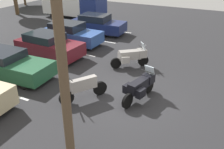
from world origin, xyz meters
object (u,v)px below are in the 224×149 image
motorcycle_third (83,87)px  utility_pole (60,37)px  motorcycle_second (132,56)px  box_truck (73,2)px  car_maroon (49,45)px  car_blue (71,34)px  motorcycle_touring (140,86)px  car_green (8,64)px  car_navy (97,24)px

motorcycle_third → utility_pole: bearing=-154.4°
motorcycle_second → box_truck: bearing=49.1°
car_maroon → box_truck: size_ratio=0.68×
car_blue → box_truck: box_truck is taller
motorcycle_third → car_blue: bearing=39.4°
car_maroon → box_truck: (9.48, 4.80, 0.83)m
motorcycle_touring → car_green: motorcycle_touring is taller
motorcycle_touring → utility_pole: size_ratio=0.30×
car_blue → car_green: bearing=-178.5°
box_truck → car_blue: bearing=-146.3°
utility_pole → box_truck: bearing=34.6°
motorcycle_second → box_truck: (8.66, 9.98, 0.89)m
motorcycle_second → motorcycle_third: motorcycle_second is taller
motorcycle_third → utility_pole: (-2.97, -1.43, 3.28)m
motorcycle_third → car_green: 4.76m
motorcycle_second → car_green: (-3.97, 5.23, 0.01)m
motorcycle_touring → motorcycle_second: (3.04, 1.69, 0.02)m
motorcycle_third → car_maroon: (3.38, 4.70, 0.11)m
motorcycle_touring → car_green: bearing=97.7°
car_maroon → utility_pole: (-6.36, -6.13, 3.17)m
car_blue → car_navy: size_ratio=0.94×
motorcycle_second → car_green: size_ratio=0.37×
car_green → box_truck: box_truck is taller
car_navy → utility_pole: bearing=-153.6°
motorcycle_third → car_navy: (9.14, 4.60, 0.12)m
motorcycle_touring → car_navy: size_ratio=0.50×
motorcycle_third → car_blue: (5.98, 4.90, 0.13)m
car_green → utility_pole: size_ratio=0.64×
car_green → car_maroon: car_maroon is taller
car_maroon → box_truck: 10.66m
motorcycle_second → utility_pole: bearing=-172.4°
car_green → utility_pole: bearing=-117.4°
motorcycle_third → utility_pole: utility_pole is taller
motorcycle_second → car_blue: 5.67m
motorcycle_third → car_blue: 7.73m
motorcycle_third → car_navy: bearing=26.7°
motorcycle_touring → box_truck: 16.54m
motorcycle_second → motorcycle_third: 4.23m
motorcycle_touring → utility_pole: (-4.14, 0.73, 3.25)m
motorcycle_touring → motorcycle_third: (-1.16, 2.16, -0.03)m
motorcycle_second → car_green: motorcycle_second is taller
motorcycle_second → motorcycle_third: bearing=173.5°
motorcycle_second → car_blue: bearing=71.7°
motorcycle_touring → motorcycle_third: motorcycle_touring is taller
motorcycle_touring → car_blue: 8.55m
motorcycle_touring → car_green: (-0.93, 6.92, 0.02)m
car_navy → utility_pole: utility_pole is taller
car_blue → box_truck: 8.32m
car_navy → motorcycle_touring: bearing=-139.7°
car_maroon → motorcycle_touring: bearing=-107.9°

